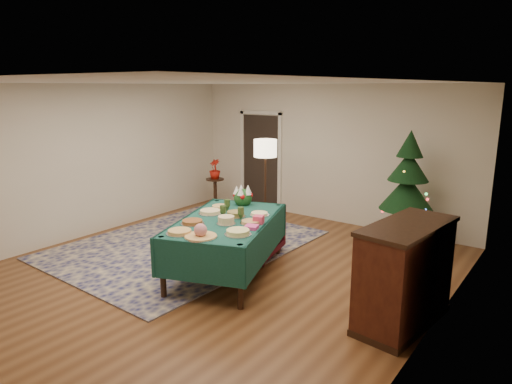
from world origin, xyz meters
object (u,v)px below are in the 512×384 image
Objects in this scene: buffet_table at (227,230)px; side_table at (215,195)px; gift_box at (259,220)px; armchair at (251,229)px; piano at (404,275)px; potted_plant at (215,173)px; floor_lamp at (265,154)px; christmas_tree at (407,195)px.

side_table is at bearing 133.96° from buffet_table.
side_table is at bearing 140.20° from gift_box.
armchair is 0.62× the size of piano.
potted_plant is 0.29× the size of piano.
floor_lamp is 2.17m from side_table.
christmas_tree reaches higher than floor_lamp.
piano is (3.22, -1.85, -0.88)m from floor_lamp.
gift_box is at bearing 119.85° from armchair.
christmas_tree is 2.78m from piano.
buffet_table is 3.19m from christmas_tree.
buffet_table is 2.51m from piano.
side_table is (-1.76, 0.61, -1.12)m from floor_lamp.
buffet_table is 1.23× the size of christmas_tree.
floor_lamp reaches higher than piano.
armchair is at bearing -64.65° from floor_lamp.
potted_plant reaches higher than buffet_table.
piano is at bearing 152.37° from armchair.
potted_plant is at bearing 133.96° from buffet_table.
floor_lamp is at bearing 150.11° from piano.
floor_lamp is (-0.71, 1.96, 0.80)m from buffet_table.
potted_plant is at bearing -177.79° from christmas_tree.
gift_box is 0.15× the size of armchair.
armchair is 2.11× the size of potted_plant.
floor_lamp is 2.48× the size of side_table.
floor_lamp is at bearing 110.03° from buffet_table.
buffet_table is at bearing -69.97° from floor_lamp.
floor_lamp reaches higher than gift_box.
gift_box reaches higher than armchair.
buffet_table is 1.41× the size of floor_lamp.
armchair is 1.29× the size of side_table.
gift_box is 0.19× the size of side_table.
floor_lamp is at bearing -161.99° from christmas_tree.
piano is (2.02, 0.01, -0.30)m from gift_box.
christmas_tree reaches higher than side_table.
gift_box is at bearing -39.80° from side_table.
gift_box is 3.87m from potted_plant.
gift_box is 2.30m from floor_lamp.
potted_plant is (-2.97, 2.47, -0.07)m from gift_box.
armchair is 2.77m from piano.
piano is at bearing -26.26° from side_table.
buffet_table is 0.85m from armchair.
christmas_tree is (1.80, 1.92, 0.43)m from armchair.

